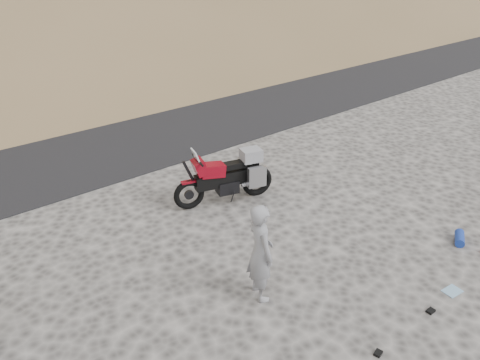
% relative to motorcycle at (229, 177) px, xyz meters
% --- Properties ---
extents(ground, '(140.00, 140.00, 0.00)m').
position_rel_motorcycle_xyz_m(ground, '(-0.40, -2.99, -0.63)').
color(ground, '#3F3C3A').
rests_on(ground, ground).
extents(road, '(120.00, 7.00, 0.05)m').
position_rel_motorcycle_xyz_m(road, '(-0.40, 6.01, -0.63)').
color(road, black).
rests_on(road, ground).
extents(motorcycle, '(2.42, 1.10, 1.47)m').
position_rel_motorcycle_xyz_m(motorcycle, '(0.00, 0.00, 0.00)').
color(motorcycle, black).
rests_on(motorcycle, ground).
extents(man, '(0.61, 0.76, 1.81)m').
position_rel_motorcycle_xyz_m(man, '(-1.65, -2.98, -0.63)').
color(man, gray).
rests_on(man, ground).
extents(gear_blue_mat, '(0.50, 0.39, 0.19)m').
position_rel_motorcycle_xyz_m(gear_blue_mat, '(2.61, -4.37, -0.54)').
color(gear_blue_mat, '#193598').
rests_on(gear_blue_mat, ground).
extents(gear_glove_a, '(0.15, 0.11, 0.04)m').
position_rel_motorcycle_xyz_m(gear_glove_a, '(0.29, -5.12, -0.61)').
color(gear_glove_a, black).
rests_on(gear_glove_a, ground).
extents(gear_glove_b, '(0.15, 0.13, 0.04)m').
position_rel_motorcycle_xyz_m(gear_glove_b, '(-1.15, -5.12, -0.61)').
color(gear_glove_b, black).
rests_on(gear_glove_b, ground).
extents(gear_blue_cloth, '(0.35, 0.27, 0.01)m').
position_rel_motorcycle_xyz_m(gear_blue_cloth, '(1.06, -5.08, -0.62)').
color(gear_blue_cloth, '#82ABC9').
rests_on(gear_blue_cloth, ground).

